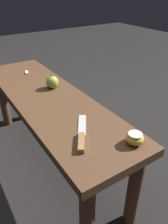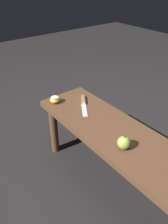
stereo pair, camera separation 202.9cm
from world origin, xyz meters
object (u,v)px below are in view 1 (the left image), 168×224
knife (82,137)px  apple_whole (52,82)px  wooden_bench (48,108)px  apple_cut (135,138)px

knife → apple_whole: bearing=20.8°
knife → apple_whole: (0.49, -0.11, 0.03)m
wooden_bench → knife: (-0.42, 0.05, 0.09)m
knife → apple_whole: apple_whole is taller
knife → apple_whole: 0.51m
wooden_bench → apple_whole: size_ratio=15.72×
knife → apple_cut: size_ratio=3.29×
apple_whole → apple_cut: bearing=-176.5°
wooden_bench → apple_cut: apple_cut is taller
apple_whole → apple_cut: (-0.63, -0.04, -0.01)m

